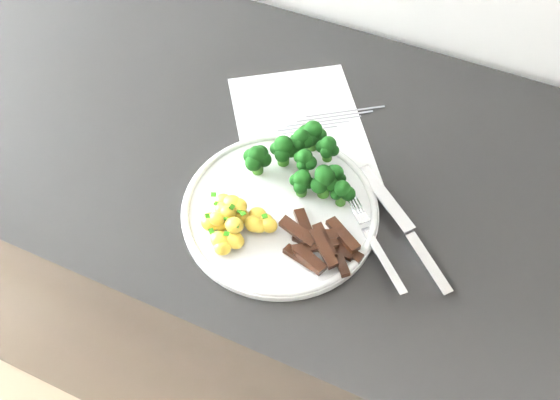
# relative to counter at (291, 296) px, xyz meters

# --- Properties ---
(counter) EXTENTS (2.41, 0.60, 0.90)m
(counter) POSITION_rel_counter_xyz_m (0.00, 0.00, 0.00)
(counter) COLOR black
(counter) RESTS_ON ground
(recipe_paper) EXTENTS (0.31, 0.33, 0.00)m
(recipe_paper) POSITION_rel_counter_xyz_m (-0.01, 0.05, 0.45)
(recipe_paper) COLOR white
(recipe_paper) RESTS_ON counter
(plate) EXTENTS (0.27, 0.27, 0.02)m
(plate) POSITION_rel_counter_xyz_m (0.02, -0.10, 0.46)
(plate) COLOR white
(plate) RESTS_ON counter
(broccoli) EXTENTS (0.17, 0.12, 0.05)m
(broccoli) POSITION_rel_counter_xyz_m (0.03, -0.03, 0.49)
(broccoli) COLOR #2B6118
(broccoli) RESTS_ON plate
(potatoes) EXTENTS (0.10, 0.09, 0.04)m
(potatoes) POSITION_rel_counter_xyz_m (-0.02, -0.15, 0.48)
(potatoes) COLOR yellow
(potatoes) RESTS_ON plate
(beef_strips) EXTENTS (0.12, 0.09, 0.03)m
(beef_strips) POSITION_rel_counter_xyz_m (0.09, -0.13, 0.47)
(beef_strips) COLOR black
(beef_strips) RESTS_ON plate
(fork) EXTENTS (0.13, 0.13, 0.02)m
(fork) POSITION_rel_counter_xyz_m (0.16, -0.10, 0.47)
(fork) COLOR silver
(fork) RESTS_ON plate
(knife) EXTENTS (0.18, 0.16, 0.02)m
(knife) POSITION_rel_counter_xyz_m (0.20, -0.07, 0.46)
(knife) COLOR silver
(knife) RESTS_ON plate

